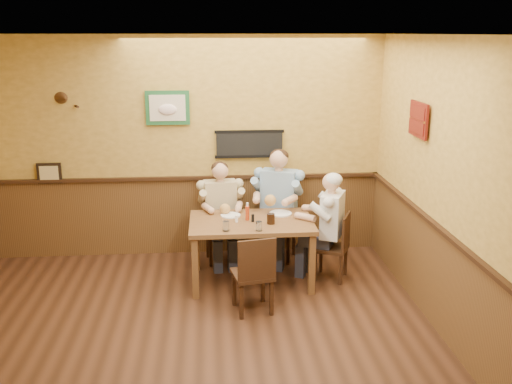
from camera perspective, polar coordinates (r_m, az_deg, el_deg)
The scene contains 17 objects.
room at distance 4.95m, azimuth -6.58°, elevation 2.38°, with size 5.02×5.03×2.81m.
dining_table at distance 6.53m, azimuth -0.47°, elevation -3.63°, with size 1.40×0.90×0.75m.
chair_back_left at distance 7.21m, azimuth -3.55°, elevation -3.87°, with size 0.38×0.38×0.81m, color #362011, non-canonical shape.
chair_back_right at distance 7.28m, azimuth 2.27°, elevation -3.30°, with size 0.42×0.42×0.90m, color #362011, non-canonical shape.
chair_right_end at distance 6.76m, azimuth 7.53°, elevation -5.37°, with size 0.37×0.37×0.80m, color #362011, non-canonical shape.
chair_near_side at distance 5.94m, azimuth -0.36°, elevation -8.06°, with size 0.39×0.39×0.85m, color #362011, non-canonical shape.
diner_tan_shirt at distance 7.16m, azimuth -3.57°, elevation -2.56°, with size 0.54×0.54×1.16m, color beige, non-canonical shape.
diner_blue_polo at distance 7.22m, azimuth 2.29°, elevation -1.85°, with size 0.59×0.59×1.29m, color #82A4C3, non-canonical shape.
diner_white_elder at distance 6.70m, azimuth 7.58°, elevation -4.00°, with size 0.53×0.53×1.15m, color silver, non-canonical shape.
water_glass_left at distance 6.16m, azimuth -3.02°, elevation -3.42°, with size 0.07×0.07×0.11m, color silver.
water_glass_mid at distance 6.15m, azimuth 0.29°, elevation -3.44°, with size 0.07×0.07×0.10m, color silver.
cola_tumbler at distance 6.38m, azimuth 1.50°, elevation -2.69°, with size 0.09×0.09×0.12m, color black.
hot_sauce_bottle at distance 6.49m, azimuth -0.87°, elevation -2.04°, with size 0.05×0.05×0.19m, color #B53513.
salt_shaker at distance 6.44m, azimuth -1.96°, elevation -2.68°, with size 0.03×0.03×0.08m, color white.
pepper_shaker at distance 6.44m, azimuth -0.32°, elevation -2.63°, with size 0.03×0.03×0.09m, color black.
plate_far_left at distance 6.66m, azimuth -2.56°, elevation -2.34°, with size 0.23×0.23×0.02m, color white.
plate_far_right at distance 6.73m, azimuth 2.47°, elevation -2.15°, with size 0.26×0.26×0.02m, color white.
Camera 1 is at (0.30, -4.64, 2.82)m, focal length 40.00 mm.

